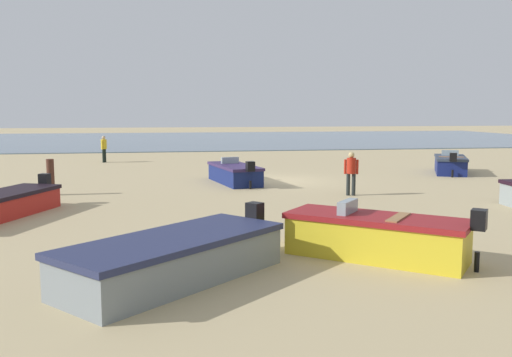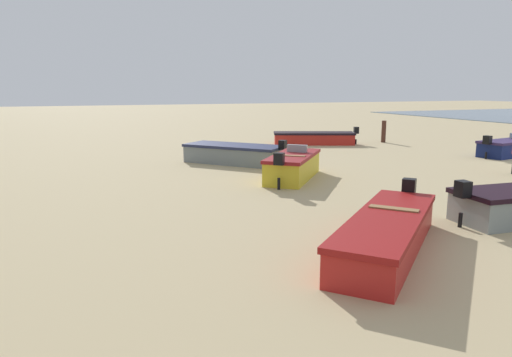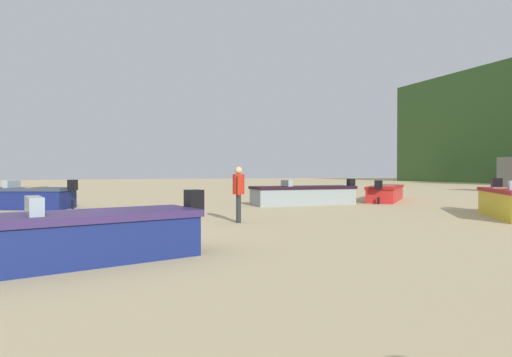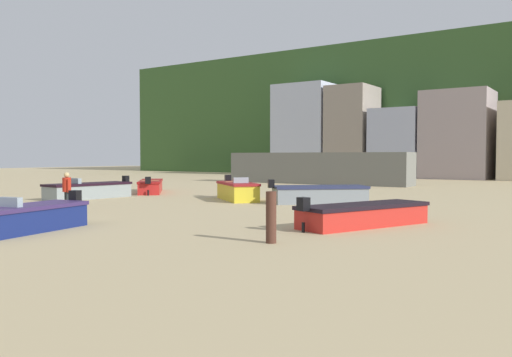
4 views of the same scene
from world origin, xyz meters
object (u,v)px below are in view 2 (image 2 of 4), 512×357
at_px(boat_red_1, 387,233).
at_px(boat_navy_5, 510,148).
at_px(boat_red_4, 314,138).
at_px(boat_grey_3, 235,154).
at_px(mooring_post_near_water, 384,132).
at_px(boat_yellow_2, 293,166).

relative_size(boat_red_1, boat_navy_5, 1.11).
bearing_deg(boat_red_4, boat_grey_3, 148.50).
relative_size(boat_navy_5, mooring_post_near_water, 3.07).
bearing_deg(boat_red_4, boat_yellow_2, 169.34).
distance_m(boat_grey_3, mooring_post_near_water, 12.09).
bearing_deg(boat_navy_5, boat_yellow_2, -94.58).
distance_m(boat_red_1, boat_red_4, 18.79).
height_order(boat_red_1, mooring_post_near_water, mooring_post_near_water).
height_order(boat_yellow_2, mooring_post_near_water, mooring_post_near_water).
relative_size(boat_red_1, mooring_post_near_water, 3.40).
height_order(boat_red_1, boat_yellow_2, boat_yellow_2).
relative_size(boat_red_1, boat_grey_3, 1.02).
bearing_deg(boat_red_1, boat_red_4, -65.70).
distance_m(boat_yellow_2, boat_grey_3, 4.36).
relative_size(boat_red_1, boat_yellow_2, 1.20).
height_order(boat_yellow_2, boat_red_4, boat_yellow_2).
bearing_deg(boat_yellow_2, boat_red_1, -62.51).
distance_m(boat_yellow_2, boat_red_4, 11.07).
bearing_deg(boat_red_1, mooring_post_near_water, -78.11).
xyz_separation_m(boat_yellow_2, boat_navy_5, (1.42, -12.70, -0.06)).
xyz_separation_m(boat_red_1, boat_red_4, (17.19, -7.59, -0.02)).
bearing_deg(boat_red_1, boat_grey_3, -45.64).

